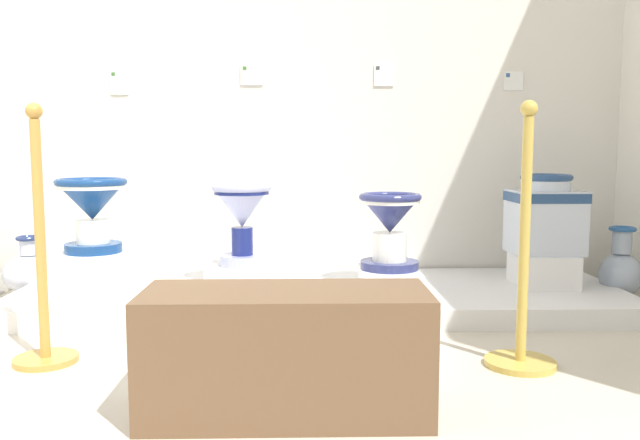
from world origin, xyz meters
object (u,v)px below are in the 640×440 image
(plinth_block_broad_patterned, at_px, (389,277))
(antique_toilet_broad_patterned, at_px, (390,222))
(plinth_block_pale_glazed, at_px, (95,271))
(info_placard_first, at_px, (119,82))
(antique_toilet_slender_white, at_px, (242,211))
(info_placard_fourth, at_px, (513,81))
(info_placard_second, at_px, (252,75))
(stanchion_post_near_right, at_px, (523,294))
(info_placard_third, at_px, (384,75))
(antique_toilet_pale_glazed, at_px, (92,204))
(decorative_vase_companion, at_px, (30,272))
(decorative_vase_spare, at_px, (621,271))
(plinth_block_slender_white, at_px, (243,275))
(museum_bench, at_px, (286,352))
(antique_toilet_rightmost, at_px, (545,213))
(plinth_block_rightmost, at_px, (543,269))
(stanchion_post_near_left, at_px, (42,285))

(plinth_block_broad_patterned, xyz_separation_m, antique_toilet_broad_patterned, (0.00, 0.00, 0.30))
(plinth_block_pale_glazed, distance_m, antique_toilet_broad_patterned, 1.59)
(info_placard_first, bearing_deg, antique_toilet_slender_white, -30.66)
(info_placard_first, bearing_deg, info_placard_fourth, -0.00)
(antique_toilet_slender_white, xyz_separation_m, info_placard_second, (0.02, 0.46, 0.78))
(stanchion_post_near_right, bearing_deg, info_placard_third, 103.15)
(antique_toilet_pale_glazed, relative_size, decorative_vase_companion, 1.11)
(info_placard_second, relative_size, decorative_vase_spare, 0.32)
(plinth_block_slender_white, relative_size, info_placard_second, 2.75)
(museum_bench, bearing_deg, antique_toilet_broad_patterned, 70.40)
(plinth_block_pale_glazed, distance_m, plinth_block_broad_patterned, 1.58)
(info_placard_first, bearing_deg, antique_toilet_pale_glazed, -90.25)
(antique_toilet_broad_patterned, xyz_separation_m, antique_toilet_rightmost, (0.84, -0.03, 0.05))
(plinth_block_broad_patterned, height_order, info_placard_second, info_placard_second)
(antique_toilet_pale_glazed, xyz_separation_m, plinth_block_rightmost, (2.41, 0.04, -0.36))
(info_placard_second, height_order, stanchion_post_near_right, info_placard_second)
(info_placard_fourth, relative_size, decorative_vase_spare, 0.28)
(info_placard_second, relative_size, info_placard_third, 1.02)
(plinth_block_pale_glazed, height_order, stanchion_post_near_left, stanchion_post_near_left)
(antique_toilet_pale_glazed, bearing_deg, info_placard_second, 35.58)
(plinth_block_pale_glazed, relative_size, antique_toilet_pale_glazed, 0.94)
(antique_toilet_pale_glazed, xyz_separation_m, decorative_vase_companion, (-0.45, 0.27, -0.41))
(plinth_block_slender_white, distance_m, stanchion_post_near_right, 1.60)
(plinth_block_rightmost, distance_m, decorative_vase_spare, 0.44)
(antique_toilet_slender_white, height_order, stanchion_post_near_left, stanchion_post_near_left)
(plinth_block_broad_patterned, relative_size, stanchion_post_near_left, 0.39)
(plinth_block_pale_glazed, relative_size, plinth_block_slender_white, 0.98)
(info_placard_first, distance_m, info_placard_second, 0.79)
(stanchion_post_near_right, bearing_deg, antique_toilet_rightmost, 65.54)
(antique_toilet_rightmost, bearing_deg, decorative_vase_spare, 2.69)
(decorative_vase_spare, bearing_deg, antique_toilet_rightmost, -177.31)
(antique_toilet_pale_glazed, relative_size, plinth_block_slender_white, 1.05)
(plinth_block_pale_glazed, height_order, info_placard_fourth, info_placard_fourth)
(plinth_block_pale_glazed, bearing_deg, info_placard_fourth, 13.43)
(antique_toilet_broad_patterned, distance_m, stanchion_post_near_right, 1.11)
(info_placard_first, bearing_deg, info_placard_third, 0.00)
(antique_toilet_slender_white, bearing_deg, plinth_block_broad_patterned, -3.36)
(plinth_block_slender_white, bearing_deg, decorative_vase_spare, -1.45)
(plinth_block_broad_patterned, bearing_deg, antique_toilet_rightmost, -1.77)
(plinth_block_broad_patterned, bearing_deg, info_placard_fourth, 31.81)
(info_placard_third, xyz_separation_m, museum_bench, (-0.54, -1.96, -1.09))
(info_placard_fourth, bearing_deg, decorative_vase_companion, -173.90)
(antique_toilet_pale_glazed, distance_m, plinth_block_broad_patterned, 1.63)
(plinth_block_broad_patterned, distance_m, info_placard_third, 1.25)
(info_placard_first, relative_size, info_placard_third, 1.13)
(decorative_vase_companion, height_order, stanchion_post_near_left, stanchion_post_near_left)
(antique_toilet_pale_glazed, relative_size, museum_bench, 0.43)
(info_placard_second, bearing_deg, info_placard_fourth, -0.00)
(plinth_block_rightmost, distance_m, antique_toilet_rightmost, 0.31)
(info_placard_third, bearing_deg, info_placard_first, -180.00)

